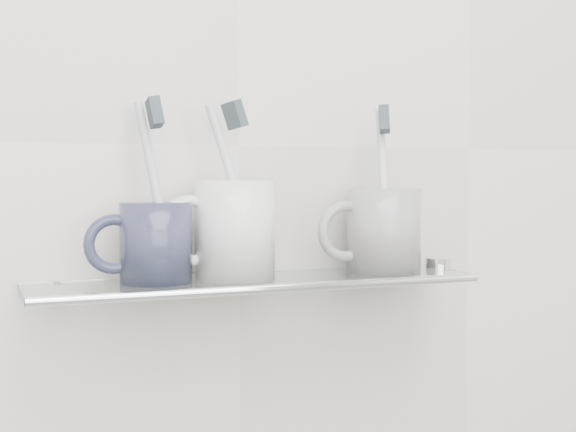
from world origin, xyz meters
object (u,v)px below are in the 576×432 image
mug_left (156,243)px  mug_center (235,230)px  mug_right (384,230)px  shelf_glass (257,282)px

mug_left → mug_center: (0.09, 0.00, 0.01)m
mug_center → mug_right: 0.19m
mug_left → mug_center: mug_center is taller
shelf_glass → mug_center: 0.06m
shelf_glass → mug_right: (0.16, 0.00, 0.05)m
mug_center → shelf_glass: bearing=-28.5°
mug_center → mug_right: mug_center is taller
mug_left → mug_center: 0.09m
shelf_glass → mug_center: size_ratio=4.58×
shelf_glass → mug_center: mug_center is taller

